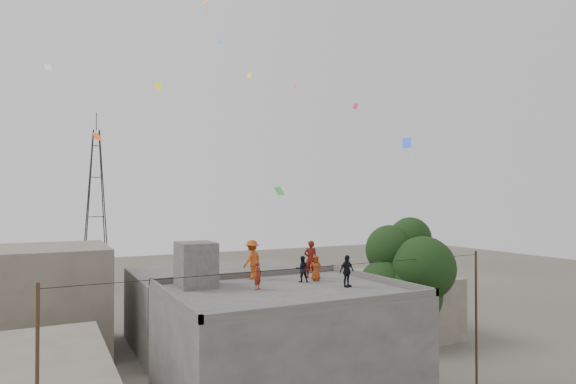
% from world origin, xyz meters
% --- Properties ---
extents(main_building, '(10.00, 8.00, 6.10)m').
position_xyz_m(main_building, '(0.00, 0.00, 3.05)').
color(main_building, '#494745').
rests_on(main_building, ground).
extents(parapet, '(10.00, 8.00, 0.30)m').
position_xyz_m(parapet, '(0.00, 0.00, 6.25)').
color(parapet, '#494745').
rests_on(parapet, main_building).
extents(stair_head_box, '(1.60, 1.80, 2.00)m').
position_xyz_m(stair_head_box, '(-3.20, 2.60, 7.10)').
color(stair_head_box, '#494745').
rests_on(stair_head_box, main_building).
extents(neighbor_north, '(12.00, 9.00, 5.00)m').
position_xyz_m(neighbor_north, '(2.00, 14.00, 2.50)').
color(neighbor_north, '#494745').
rests_on(neighbor_north, ground).
extents(neighbor_northwest, '(9.00, 8.00, 7.00)m').
position_xyz_m(neighbor_northwest, '(-10.00, 16.00, 3.50)').
color(neighbor_northwest, '#655D50').
rests_on(neighbor_northwest, ground).
extents(neighbor_east, '(7.00, 8.00, 4.40)m').
position_xyz_m(neighbor_east, '(14.00, 10.00, 2.20)').
color(neighbor_east, '#655D50').
rests_on(neighbor_east, ground).
extents(tree, '(4.90, 4.60, 9.10)m').
position_xyz_m(tree, '(7.37, 0.60, 6.10)').
color(tree, black).
rests_on(tree, ground).
extents(utility_line, '(20.12, 0.62, 7.40)m').
position_xyz_m(utility_line, '(0.50, -1.25, 3.83)').
color(utility_line, black).
rests_on(utility_line, ground).
extents(transmission_tower, '(2.97, 2.97, 20.01)m').
position_xyz_m(transmission_tower, '(-4.00, 40.00, 9.07)').
color(transmission_tower, black).
rests_on(transmission_tower, ground).
extents(person_red_adult, '(0.80, 0.67, 1.87)m').
position_xyz_m(person_red_adult, '(2.64, 2.37, 7.04)').
color(person_red_adult, '#62150F').
rests_on(person_red_adult, main_building).
extents(person_orange_child, '(0.71, 0.66, 1.22)m').
position_xyz_m(person_orange_child, '(2.43, 1.49, 6.71)').
color(person_orange_child, '#A03912').
rests_on(person_orange_child, main_building).
extents(person_dark_child, '(0.71, 0.62, 1.24)m').
position_xyz_m(person_dark_child, '(1.65, 1.46, 6.72)').
color(person_dark_child, black).
rests_on(person_dark_child, main_building).
extents(person_dark_adult, '(0.90, 0.52, 1.43)m').
position_xyz_m(person_dark_adult, '(2.82, -0.59, 6.82)').
color(person_dark_adult, black).
rests_on(person_dark_adult, main_building).
extents(person_orange_adult, '(1.43, 1.28, 1.93)m').
position_xyz_m(person_orange_adult, '(-0.13, 3.39, 7.06)').
color(person_orange_adult, '#BC4A15').
rests_on(person_orange_adult, main_building).
extents(person_red_child, '(0.53, 0.52, 1.23)m').
position_xyz_m(person_red_child, '(-0.98, 0.66, 6.72)').
color(person_red_child, maroon).
rests_on(person_red_child, main_building).
extents(kites, '(21.33, 17.75, 12.87)m').
position_xyz_m(kites, '(1.39, 7.66, 15.98)').
color(kites, '#EA4E18').
rests_on(kites, ground).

